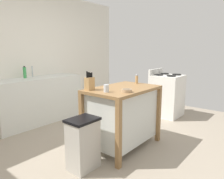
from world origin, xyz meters
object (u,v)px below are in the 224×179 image
at_px(kitchen_island, 123,114).
at_px(sink_faucet, 32,72).
at_px(bottle_hand_soap, 25,72).
at_px(drinking_cup, 106,88).
at_px(bowl_ceramic_small, 127,90).
at_px(stove, 167,95).
at_px(knife_block, 90,83).
at_px(pepper_grinder, 137,79).
at_px(trash_bin, 83,144).

xyz_separation_m(kitchen_island, sink_faucet, (-0.17, 2.09, 0.50)).
distance_m(kitchen_island, bottle_hand_soap, 2.15).
relative_size(kitchen_island, drinking_cup, 11.30).
height_order(kitchen_island, sink_faucet, sink_faucet).
relative_size(bowl_ceramic_small, drinking_cup, 1.40).
bearing_deg(kitchen_island, stove, 4.93).
height_order(knife_block, stove, knife_block).
distance_m(pepper_grinder, stove, 1.47).
bearing_deg(trash_bin, knife_block, 33.29).
distance_m(kitchen_island, sink_faucet, 2.16).
relative_size(sink_faucet, bottle_hand_soap, 0.95).
xyz_separation_m(knife_block, sink_faucet, (0.25, 1.85, 0.01)).
bearing_deg(kitchen_island, knife_block, 149.66).
xyz_separation_m(bowl_ceramic_small, trash_bin, (-0.56, 0.23, -0.59)).
distance_m(pepper_grinder, bottle_hand_soap, 2.16).
bearing_deg(drinking_cup, kitchen_island, 2.92).
xyz_separation_m(bowl_ceramic_small, drinking_cup, (-0.16, 0.20, 0.03)).
xyz_separation_m(bowl_ceramic_small, stove, (2.04, 0.38, -0.46)).
bearing_deg(stove, drinking_cup, -175.42).
xyz_separation_m(kitchen_island, knife_block, (-0.42, 0.25, 0.48)).
height_order(knife_block, pepper_grinder, knife_block).
bearing_deg(sink_faucet, bowl_ceramic_small, -91.29).
relative_size(drinking_cup, trash_bin, 0.15).
xyz_separation_m(trash_bin, bottle_hand_soap, (0.44, 2.06, 0.67)).
height_order(kitchen_island, pepper_grinder, pepper_grinder).
height_order(bottle_hand_soap, stove, bottle_hand_soap).
height_order(knife_block, bottle_hand_soap, knife_block).
distance_m(knife_block, pepper_grinder, 0.89).
height_order(sink_faucet, stove, sink_faucet).
bearing_deg(drinking_cup, sink_faucet, 84.28).
bearing_deg(stove, kitchen_island, -175.07).
height_order(kitchen_island, trash_bin, kitchen_island).
xyz_separation_m(pepper_grinder, stove, (1.37, 0.10, -0.51)).
height_order(pepper_grinder, stove, pepper_grinder).
distance_m(pepper_grinder, trash_bin, 1.38).
relative_size(bowl_ceramic_small, stove, 0.13).
distance_m(kitchen_island, bowl_ceramic_small, 0.52).
height_order(bowl_ceramic_small, stove, stove).
distance_m(bottle_hand_soap, stove, 2.93).
height_order(knife_block, sink_faucet, knife_block).
xyz_separation_m(kitchen_island, pepper_grinder, (0.45, 0.06, 0.46)).
distance_m(drinking_cup, stove, 2.26).
distance_m(sink_faucet, bottle_hand_soap, 0.17).
relative_size(pepper_grinder, trash_bin, 0.24).
relative_size(bowl_ceramic_small, sink_faucet, 0.61).
distance_m(drinking_cup, sink_faucet, 2.12).
xyz_separation_m(sink_faucet, stove, (1.99, -1.93, -0.54)).
bearing_deg(pepper_grinder, kitchen_island, -172.83).
relative_size(kitchen_island, pepper_grinder, 7.22).
distance_m(trash_bin, bottle_hand_soap, 2.21).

